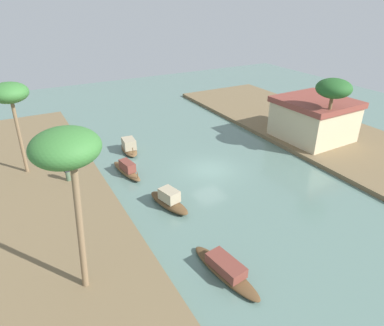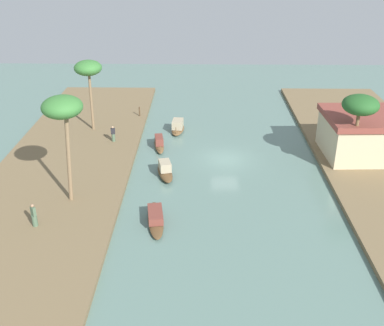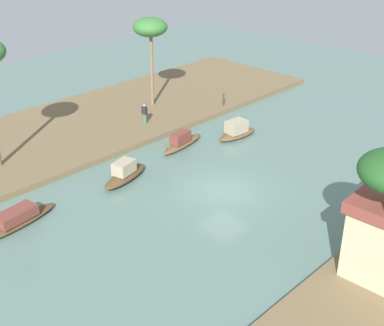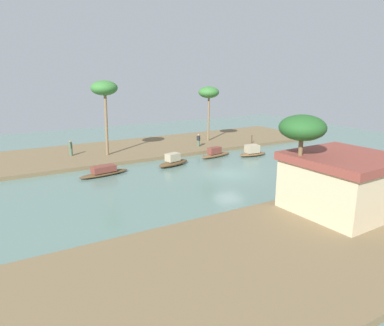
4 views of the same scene
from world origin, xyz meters
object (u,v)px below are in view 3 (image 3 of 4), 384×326
person_by_mooring (145,115)px  sampan_with_tall_canopy (17,220)px  sampan_upstream_small (182,142)px  sampan_open_hull (125,174)px  palm_tree_left_near (150,29)px  mooring_post (223,100)px  sampan_midstream (237,131)px

person_by_mooring → sampan_with_tall_canopy: bearing=-84.1°
sampan_upstream_small → person_by_mooring: person_by_mooring is taller
sampan_with_tall_canopy → person_by_mooring: 14.54m
sampan_open_hull → sampan_with_tall_canopy: 7.18m
sampan_open_hull → sampan_with_tall_canopy: size_ratio=0.79×
person_by_mooring → palm_tree_left_near: palm_tree_left_near is taller
sampan_upstream_small → mooring_post: size_ratio=4.09×
sampan_midstream → sampan_upstream_small: sampan_midstream is taller
sampan_midstream → sampan_upstream_small: 4.35m
person_by_mooring → palm_tree_left_near: bearing=114.2°
sampan_midstream → sampan_open_hull: (9.92, -0.64, -0.02)m
palm_tree_left_near → sampan_with_tall_canopy: bearing=25.2°
palm_tree_left_near → person_by_mooring: bearing=39.6°
mooring_post → sampan_with_tall_canopy: bearing=9.9°
person_by_mooring → sampan_open_hull: bearing=-64.9°
person_by_mooring → palm_tree_left_near: size_ratio=0.22×
sampan_with_tall_canopy → mooring_post: mooring_post is taller
sampan_open_hull → mooring_post: bearing=-178.1°
sampan_open_hull → person_by_mooring: person_by_mooring is taller
person_by_mooring → mooring_post: size_ratio=1.47×
sampan_midstream → person_by_mooring: 7.06m
sampan_upstream_small → person_by_mooring: size_ratio=2.79×
sampan_upstream_small → person_by_mooring: 4.52m
sampan_with_tall_canopy → mooring_post: (-20.58, -3.58, 0.54)m
sampan_upstream_small → mooring_post: (-7.52, -2.76, 0.49)m
sampan_upstream_small → palm_tree_left_near: bearing=-125.8°
sampan_midstream → sampan_upstream_small: (4.04, -1.61, -0.08)m
sampan_with_tall_canopy → person_by_mooring: (-13.53, -5.27, 0.69)m
sampan_with_tall_canopy → sampan_midstream: bearing=169.1°
sampan_open_hull → palm_tree_left_near: size_ratio=0.55×
sampan_midstream → sampan_with_tall_canopy: (17.10, -0.80, -0.13)m
sampan_open_hull → sampan_upstream_small: size_ratio=0.92×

